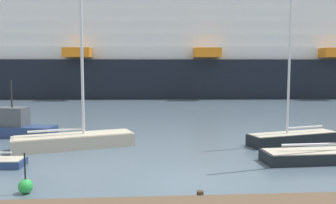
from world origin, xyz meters
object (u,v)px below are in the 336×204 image
object	(u,v)px
fishing_boat_2	(15,126)
cruise_ship	(144,55)
sailboat_0	(74,138)
sailboat_1	(329,150)
sailboat_2	(293,136)
channel_buoy_0	(26,186)

from	to	relation	value
fishing_boat_2	cruise_ship	bearing A→B (deg)	-92.57
sailboat_0	sailboat_1	distance (m)	14.37
sailboat_0	sailboat_2	world-z (taller)	sailboat_0
sailboat_2	fishing_boat_2	bearing A→B (deg)	-27.60
sailboat_0	fishing_boat_2	world-z (taller)	sailboat_0
sailboat_1	cruise_ship	world-z (taller)	cruise_ship
sailboat_1	cruise_ship	xyz separation A→B (m)	(-9.32, 45.15, 6.30)
sailboat_1	channel_buoy_0	size ratio (longest dim) A/B	8.38
sailboat_2	fishing_boat_2	distance (m)	18.85
channel_buoy_0	cruise_ship	bearing A→B (deg)	84.41
sailboat_1	fishing_boat_2	size ratio (longest dim) A/B	2.34
fishing_boat_2	cruise_ship	xyz separation A→B (m)	(9.22, 36.94, 6.19)
sailboat_2	cruise_ship	bearing A→B (deg)	-92.79
sailboat_2	cruise_ship	distance (m)	42.40
fishing_boat_2	sailboat_2	bearing A→B (deg)	179.33
sailboat_0	channel_buoy_0	distance (m)	8.12
sailboat_1	sailboat_2	size ratio (longest dim) A/B	1.29
sailboat_1	fishing_boat_2	bearing A→B (deg)	153.26
sailboat_0	sailboat_2	bearing A→B (deg)	-18.09
sailboat_1	channel_buoy_0	bearing A→B (deg)	-167.60
cruise_ship	channel_buoy_0	bearing A→B (deg)	-92.81
cruise_ship	sailboat_1	bearing A→B (deg)	-75.57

